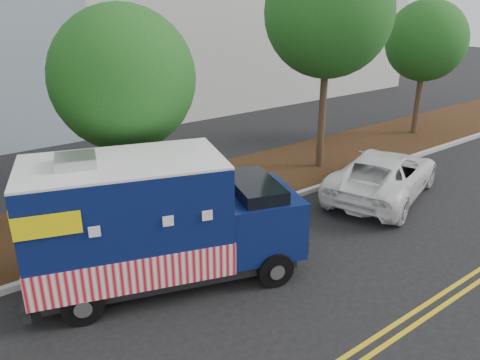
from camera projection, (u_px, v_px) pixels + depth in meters
ground at (209, 256)px, 11.72m from camera, size 120.00×120.00×0.00m
curb at (180, 233)px, 12.73m from camera, size 120.00×0.18×0.15m
mulch_strip at (145, 207)px, 14.29m from camera, size 120.00×4.00×0.15m
centerline_near at (346, 356)px, 8.42m from camera, size 120.00×0.10×0.01m
tree_b at (123, 79)px, 11.78m from camera, size 3.66×3.66×5.99m
tree_c at (329, 13)px, 15.72m from camera, size 4.38×4.38×7.79m
tree_d at (426, 41)px, 20.56m from camera, size 3.52×3.52×6.08m
food_truck at (153, 225)px, 10.16m from camera, size 6.37×3.95×3.17m
white_car at (383, 174)px, 15.09m from camera, size 5.85×4.08×1.48m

